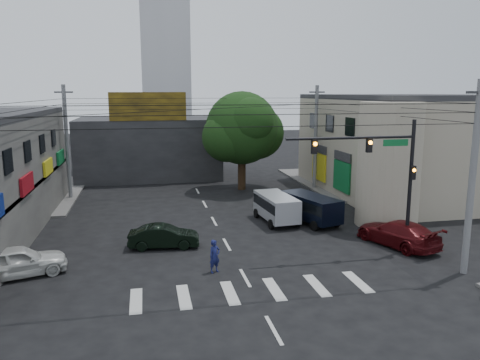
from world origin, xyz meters
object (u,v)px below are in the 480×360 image
object	(u,v)px
dark_sedan	(164,236)
maroon_sedan	(397,233)
street_tree	(242,128)
silver_minivan	(276,209)
utility_pole_near_right	(472,180)
utility_pole_far_left	(67,143)
utility_pole_far_right	(316,138)
white_compact	(17,261)
navy_van	(311,209)
traffic_gantry	(383,165)
traffic_officer	(215,256)

from	to	relation	value
dark_sedan	maroon_sedan	distance (m)	13.22
street_tree	silver_minivan	distance (m)	11.94
maroon_sedan	utility_pole_near_right	bearing A→B (deg)	84.51
utility_pole_far_left	utility_pole_far_right	world-z (taller)	same
utility_pole_near_right	silver_minivan	size ratio (longest dim) A/B	2.07
utility_pole_near_right	white_compact	xyz separation A→B (m)	(-21.00, 3.81, -3.84)
utility_pole_near_right	navy_van	xyz separation A→B (m)	(-4.24, 9.84, -3.67)
utility_pole_far_left	street_tree	bearing A→B (deg)	3.95
utility_pole_far_left	navy_van	distance (m)	20.20
traffic_gantry	navy_van	bearing A→B (deg)	103.85
white_compact	navy_van	xyz separation A→B (m)	(16.76, 6.03, 0.18)
utility_pole_far_left	silver_minivan	size ratio (longest dim) A/B	2.07
traffic_gantry	silver_minivan	size ratio (longest dim) A/B	1.62
dark_sedan	traffic_gantry	bearing A→B (deg)	-100.29
utility_pole_far_right	dark_sedan	bearing A→B (deg)	-135.51
dark_sedan	white_compact	world-z (taller)	white_compact
traffic_officer	navy_van	bearing A→B (deg)	17.14
silver_minivan	street_tree	bearing A→B (deg)	-4.88
street_tree	utility_pole_far_left	world-z (taller)	utility_pole_far_left
white_compact	maroon_sedan	world-z (taller)	white_compact
traffic_gantry	dark_sedan	size ratio (longest dim) A/B	1.79
street_tree	utility_pole_far_right	world-z (taller)	utility_pole_far_right
maroon_sedan	traffic_officer	bearing A→B (deg)	-8.73
dark_sedan	silver_minivan	bearing A→B (deg)	-58.26
white_compact	maroon_sedan	distance (m)	19.98
street_tree	maroon_sedan	world-z (taller)	street_tree
traffic_gantry	dark_sedan	xyz separation A→B (m)	(-11.37, 3.21, -4.19)
dark_sedan	maroon_sedan	bearing A→B (deg)	-94.62
utility_pole_far_left	white_compact	size ratio (longest dim) A/B	1.93
dark_sedan	street_tree	bearing A→B (deg)	-21.51
utility_pole_far_right	white_compact	distance (m)	27.10
dark_sedan	navy_van	size ratio (longest dim) A/B	0.81
utility_pole_far_right	utility_pole_near_right	bearing A→B (deg)	-90.00
navy_van	silver_minivan	bearing A→B (deg)	57.05
navy_van	utility_pole_far_right	bearing A→B (deg)	-39.04
navy_van	dark_sedan	bearing A→B (deg)	90.40
street_tree	dark_sedan	world-z (taller)	street_tree
utility_pole_far_left	utility_pole_far_right	distance (m)	21.00
utility_pole_near_right	silver_minivan	distance (m)	12.82
street_tree	utility_pole_near_right	bearing A→B (deg)	-73.18
white_compact	traffic_officer	size ratio (longest dim) A/B	2.93
navy_van	white_compact	bearing A→B (deg)	92.45
street_tree	dark_sedan	bearing A→B (deg)	-117.01
traffic_gantry	utility_pole_far_left	world-z (taller)	utility_pole_far_left
traffic_gantry	maroon_sedan	distance (m)	4.50
silver_minivan	navy_van	distance (m)	2.28
utility_pole_far_left	maroon_sedan	size ratio (longest dim) A/B	1.68
utility_pole_far_left	white_compact	distance (m)	17.12
silver_minivan	white_compact	bearing A→B (deg)	109.31
dark_sedan	maroon_sedan	world-z (taller)	maroon_sedan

